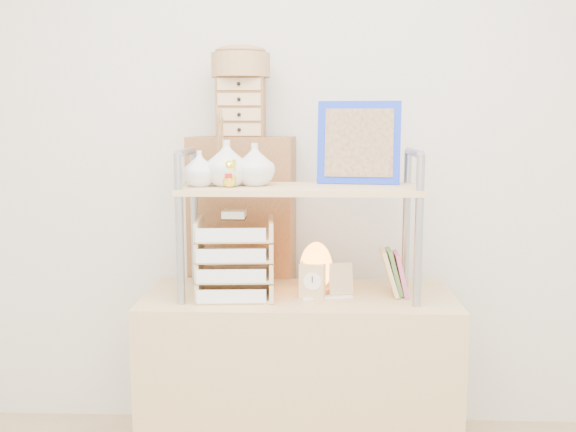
% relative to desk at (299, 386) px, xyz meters
% --- Properties ---
extents(room_shell, '(3.42, 3.41, 2.61)m').
position_rel_desk_xyz_m(room_shell, '(0.00, -0.81, 1.32)').
color(room_shell, silver).
rests_on(room_shell, ground).
extents(desk, '(1.20, 0.50, 0.75)m').
position_rel_desk_xyz_m(desk, '(0.00, 0.00, 0.00)').
color(desk, tan).
rests_on(desk, ground).
extents(cabinet, '(0.47, 0.27, 1.35)m').
position_rel_desk_xyz_m(cabinet, '(-0.26, 0.37, 0.30)').
color(cabinet, brown).
rests_on(cabinet, ground).
extents(hutch, '(0.90, 0.34, 0.74)m').
position_rel_desk_xyz_m(hutch, '(-0.09, 0.01, 0.82)').
color(hutch, '#8F959C').
rests_on(hutch, desk).
extents(letter_tray, '(0.29, 0.28, 0.34)m').
position_rel_desk_xyz_m(letter_tray, '(-0.24, -0.04, 0.51)').
color(letter_tray, tan).
rests_on(letter_tray, desk).
extents(salt_lamp, '(0.14, 0.13, 0.21)m').
position_rel_desk_xyz_m(salt_lamp, '(0.07, 0.00, 0.48)').
color(salt_lamp, brown).
rests_on(salt_lamp, desk).
extents(desk_clock, '(0.10, 0.06, 0.13)m').
position_rel_desk_xyz_m(desk_clock, '(0.05, -0.06, 0.44)').
color(desk_clock, tan).
rests_on(desk_clock, desk).
extents(postcard_stand, '(0.20, 0.10, 0.14)m').
position_rel_desk_xyz_m(postcard_stand, '(0.11, -0.04, 0.42)').
color(postcard_stand, white).
rests_on(postcard_stand, desk).
extents(drawer_chest, '(0.20, 0.16, 0.25)m').
position_rel_desk_xyz_m(drawer_chest, '(-0.26, 0.35, 1.10)').
color(drawer_chest, brown).
rests_on(drawer_chest, cabinet).
extents(woven_basket, '(0.25, 0.25, 0.10)m').
position_rel_desk_xyz_m(woven_basket, '(-0.26, 0.35, 1.28)').
color(woven_basket, olive).
rests_on(woven_basket, drawer_chest).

